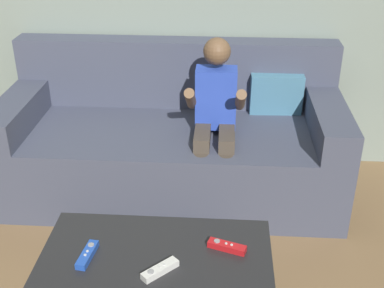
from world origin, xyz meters
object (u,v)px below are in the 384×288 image
person_seated_on_couch (215,117)px  game_remote_red_far_corner (227,247)px  game_remote_blue_near_edge (87,255)px  game_remote_white_center (160,270)px  coffee_table (155,272)px  couch (174,142)px

person_seated_on_couch → game_remote_red_far_corner: 0.93m
game_remote_blue_near_edge → game_remote_white_center: size_ratio=1.15×
person_seated_on_couch → game_remote_white_center: bearing=-98.4°
game_remote_red_far_corner → person_seated_on_couch: bearing=94.3°
person_seated_on_couch → coffee_table: bearing=-100.2°
couch → coffee_table: couch is taller
coffee_table → game_remote_red_far_corner: game_remote_red_far_corner is taller
couch → game_remote_red_far_corner: size_ratio=12.88×
couch → game_remote_white_center: (0.08, -1.24, 0.16)m
coffee_table → game_remote_red_far_corner: 0.27m
couch → coffee_table: bearing=-87.5°
coffee_table → game_remote_red_far_corner: (0.25, 0.09, 0.05)m
game_remote_blue_near_edge → person_seated_on_couch: bearing=67.1°
game_remote_red_far_corner → couch: bearing=105.5°
person_seated_on_couch → coffee_table: size_ratio=1.12×
game_remote_blue_near_edge → game_remote_red_far_corner: bearing=9.0°
person_seated_on_couch → coffee_table: (-0.18, -1.02, -0.14)m
coffee_table → game_remote_blue_near_edge: game_remote_blue_near_edge is taller
coffee_table → person_seated_on_couch: bearing=79.8°
couch → person_seated_on_couch: size_ratio=2.01×
couch → game_remote_red_far_corner: 1.15m
coffee_table → game_remote_white_center: bearing=-60.2°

